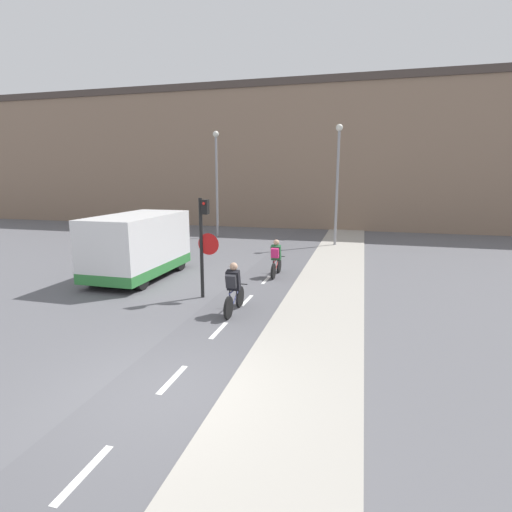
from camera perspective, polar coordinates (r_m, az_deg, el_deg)
ground_plane at (r=7.63m, az=-13.59°, el=-18.64°), size 120.00×120.00×0.00m
bike_lane at (r=7.62m, az=-13.58°, el=-18.57°), size 2.15×60.00×0.02m
sidewalk_strip at (r=6.94m, az=4.45°, el=-21.38°), size 2.40×60.00×0.05m
building_row_background at (r=31.08m, az=9.13°, el=13.85°), size 60.00×5.20×10.31m
traffic_light_pole at (r=12.34m, az=-7.48°, el=2.72°), size 0.67×0.25×3.12m
street_lamp_far at (r=24.93m, az=-5.65°, el=11.75°), size 0.36×0.36×6.39m
street_lamp_sidewalk at (r=22.02m, az=11.58°, el=11.63°), size 0.36×0.36×6.40m
cyclist_near at (r=11.06m, az=-3.22°, el=-4.76°), size 0.46×1.66×1.45m
cyclist_far at (r=15.10m, az=2.88°, el=-0.38°), size 0.46×1.62×1.42m
van at (r=15.48m, az=-16.46°, el=1.24°), size 2.14×4.49×2.37m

